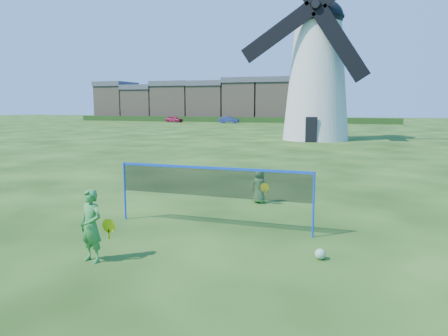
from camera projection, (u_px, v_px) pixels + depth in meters
ground at (210, 231)px, 10.41m from camera, size 220.00×220.00×0.00m
windmill at (317, 71)px, 37.33m from camera, size 12.66×5.80×17.52m
badminton_net at (212, 183)px, 10.53m from camera, size 5.05×0.05×1.55m
player_girl at (91, 226)px, 8.26m from camera, size 0.72×0.46×1.44m
player_boy at (260, 186)px, 13.33m from camera, size 0.65×0.45×1.08m
play_ball at (320, 254)px, 8.46m from camera, size 0.22×0.22×0.22m
terraced_houses at (209, 101)px, 85.96m from camera, size 49.50×8.40×8.37m
hedge at (224, 119)px, 79.17m from camera, size 62.00×0.80×1.00m
car_left at (174, 119)px, 78.24m from camera, size 3.70×2.11×1.19m
car_right at (229, 120)px, 74.94m from camera, size 3.60×1.40×1.17m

